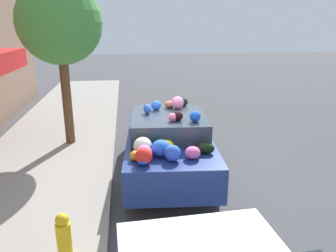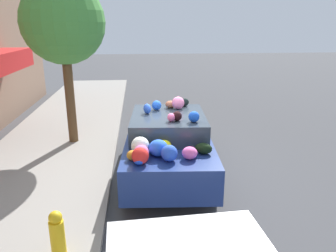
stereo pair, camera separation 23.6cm
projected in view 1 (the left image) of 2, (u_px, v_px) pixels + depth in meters
The scene contains 5 objects.
ground_plane at pixel (162, 172), 7.35m from camera, with size 60.00×60.00×0.00m, color #424244.
sidewalk_curb at pixel (37, 177), 7.00m from camera, with size 24.00×3.20×0.13m.
street_tree at pixel (60, 23), 7.95m from camera, with size 2.06×2.06×4.13m.
fire_hydrant at pixel (64, 237), 4.37m from camera, with size 0.20×0.20×0.70m.
art_car at pixel (168, 142), 7.09m from camera, with size 4.11×1.99×1.66m.
Camera 1 is at (-6.66, 0.74, 3.20)m, focal length 35.00 mm.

